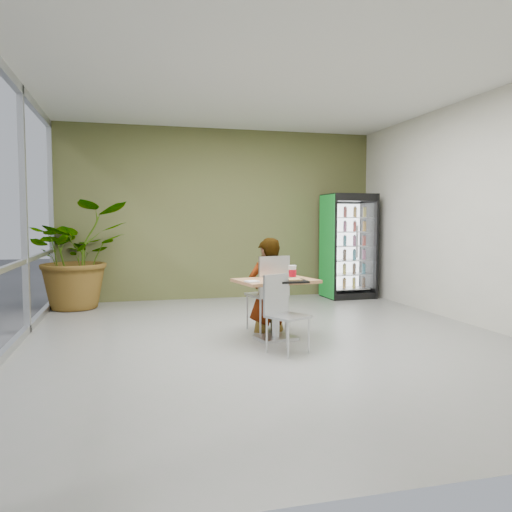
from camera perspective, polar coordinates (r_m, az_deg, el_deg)
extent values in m
plane|color=gray|center=(6.25, 1.75, -9.57)|extent=(7.00, 7.00, 0.00)
cube|color=tan|center=(6.17, 2.27, -2.85)|extent=(1.05, 0.83, 0.04)
cylinder|color=#B9BBBE|center=(6.22, 2.26, -6.29)|extent=(0.09, 0.09, 0.71)
cube|color=#B9BBBE|center=(6.29, 2.25, -9.31)|extent=(0.54, 0.46, 0.04)
cube|color=#B9BBBE|center=(6.70, 1.20, -4.46)|extent=(0.54, 0.54, 0.03)
cube|color=#B9BBBE|center=(6.48, 2.11, -2.37)|extent=(0.44, 0.13, 0.53)
cylinder|color=#B9BBBE|center=(7.00, 1.83, -6.09)|extent=(0.03, 0.03, 0.48)
cylinder|color=#B9BBBE|center=(6.82, -1.00, -6.36)|extent=(0.03, 0.03, 0.48)
cylinder|color=#B9BBBE|center=(6.67, 3.45, -6.60)|extent=(0.03, 0.03, 0.48)
cylinder|color=#B9BBBE|center=(6.49, 0.51, -6.90)|extent=(0.03, 0.03, 0.48)
cube|color=#B9BBBE|center=(5.58, 3.65, -6.91)|extent=(0.52, 0.52, 0.03)
cube|color=#B9BBBE|center=(5.66, 2.31, -4.38)|extent=(0.35, 0.21, 0.46)
cylinder|color=#B9BBBE|center=(5.39, 3.71, -9.53)|extent=(0.02, 0.02, 0.41)
cylinder|color=#B9BBBE|center=(5.63, 6.04, -8.96)|extent=(0.02, 0.02, 0.41)
cylinder|color=#B9BBBE|center=(5.62, 1.23, -8.97)|extent=(0.02, 0.02, 0.41)
cylinder|color=#B9BBBE|center=(5.85, 3.58, -8.46)|extent=(0.02, 0.02, 0.41)
imported|color=black|center=(6.65, 1.32, -4.58)|extent=(0.64, 0.49, 1.55)
cylinder|color=silver|center=(6.26, 2.12, -2.52)|extent=(0.24, 0.24, 0.01)
cylinder|color=silver|center=(6.18, 4.19, -1.92)|extent=(0.09, 0.09, 0.16)
cylinder|color=red|center=(6.18, 4.19, -1.96)|extent=(0.09, 0.09, 0.09)
cylinder|color=silver|center=(6.17, 4.19, -1.13)|extent=(0.10, 0.10, 0.01)
cube|color=silver|center=(5.86, -0.45, -2.93)|extent=(0.17, 0.17, 0.02)
cube|color=black|center=(5.88, 3.73, -2.89)|extent=(0.42, 0.31, 0.02)
cube|color=black|center=(9.72, 10.53, 1.13)|extent=(0.91, 0.72, 1.98)
cube|color=green|center=(9.54, 8.06, 1.10)|extent=(0.03, 0.68, 1.94)
cube|color=white|center=(9.41, 11.39, 1.15)|extent=(0.71, 0.03, 1.59)
imported|color=#255D2A|center=(8.91, -19.76, 0.13)|extent=(2.05, 1.93, 1.81)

